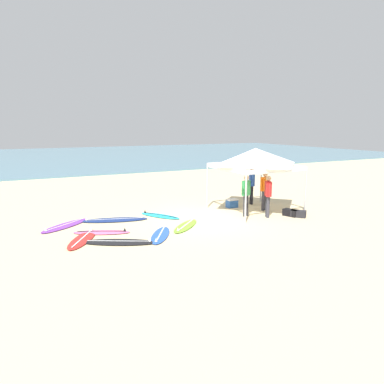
{
  "coord_description": "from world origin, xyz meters",
  "views": [
    {
      "loc": [
        -6.83,
        -12.4,
        3.69
      ],
      "look_at": [
        -0.25,
        0.72,
        1.0
      ],
      "focal_mm": 33.9,
      "sensor_mm": 36.0,
      "label": 1
    }
  ],
  "objects": [
    {
      "name": "gear_bag_near_tent",
      "position": [
        3.36,
        -1.19,
        0.14
      ],
      "size": [
        0.49,
        0.67,
        0.28
      ],
      "primitive_type": "cube",
      "rotation": [
        0.0,
        0.0,
        1.89
      ],
      "color": "black",
      "rests_on": "ground"
    },
    {
      "name": "surfboard_red",
      "position": [
        -4.94,
        -0.62,
        0.04
      ],
      "size": [
        1.58,
        2.19,
        0.19
      ],
      "color": "red",
      "rests_on": "ground"
    },
    {
      "name": "canopy_tent",
      "position": [
        2.56,
        0.26,
        2.39
      ],
      "size": [
        3.14,
        3.14,
        2.75
      ],
      "color": "#B7B7BC",
      "rests_on": "ground"
    },
    {
      "name": "person_orange",
      "position": [
        3.03,
        0.14,
        0.99
      ],
      "size": [
        0.54,
        0.27,
        1.71
      ],
      "color": "#383842",
      "rests_on": "ground"
    },
    {
      "name": "surfboard_blue",
      "position": [
        -2.49,
        -1.34,
        0.04
      ],
      "size": [
        1.51,
        2.01,
        0.19
      ],
      "color": "blue",
      "rests_on": "ground"
    },
    {
      "name": "person_red",
      "position": [
        2.39,
        -0.9,
        0.99
      ],
      "size": [
        0.36,
        0.5,
        1.71
      ],
      "color": "#383842",
      "rests_on": "ground"
    },
    {
      "name": "sea",
      "position": [
        0.0,
        32.81,
        0.05
      ],
      "size": [
        80.0,
        36.0,
        0.1
      ],
      "primitive_type": "cube",
      "color": "#568499",
      "rests_on": "ground"
    },
    {
      "name": "person_blue",
      "position": [
        3.31,
        1.5,
        0.99
      ],
      "size": [
        0.35,
        0.51,
        1.71
      ],
      "color": "black",
      "rests_on": "ground"
    },
    {
      "name": "cooler_box",
      "position": [
        2.08,
        1.28,
        0.2
      ],
      "size": [
        0.5,
        0.36,
        0.39
      ],
      "color": "#2D60B7",
      "rests_on": "ground"
    },
    {
      "name": "surfboard_lime",
      "position": [
        -1.23,
        -0.7,
        0.04
      ],
      "size": [
        1.78,
        1.77,
        0.19
      ],
      "color": "#7AD12D",
      "rests_on": "ground"
    },
    {
      "name": "surfboard_black",
      "position": [
        -3.94,
        -1.45,
        0.04
      ],
      "size": [
        2.43,
        1.71,
        0.19
      ],
      "color": "black",
      "rests_on": "ground"
    },
    {
      "name": "surfboard_navy",
      "position": [
        -3.37,
        1.36,
        0.04
      ],
      "size": [
        2.68,
        1.4,
        0.19
      ],
      "color": "navy",
      "rests_on": "ground"
    },
    {
      "name": "surfboard_purple",
      "position": [
        -5.22,
        1.37,
        0.04
      ],
      "size": [
        2.14,
        1.87,
        0.19
      ],
      "color": "purple",
      "rests_on": "ground"
    },
    {
      "name": "ground_plane",
      "position": [
        0.0,
        0.0,
        0.0
      ],
      "size": [
        80.0,
        80.0,
        0.0
      ],
      "primitive_type": "plane",
      "color": "beige"
    },
    {
      "name": "surfboard_cyan",
      "position": [
        -1.51,
        1.17,
        0.04
      ],
      "size": [
        1.45,
        1.92,
        0.19
      ],
      "color": "#23B2CC",
      "rests_on": "ground"
    },
    {
      "name": "person_green",
      "position": [
        1.7,
        -0.34,
        0.99
      ],
      "size": [
        0.5,
        0.36,
        1.71
      ],
      "color": "#2D2D33",
      "rests_on": "ground"
    },
    {
      "name": "gear_bag_by_pole",
      "position": [
        3.54,
        -1.46,
        0.14
      ],
      "size": [
        0.63,
        0.67,
        0.28
      ],
      "primitive_type": "cube",
      "rotation": [
        0.0,
        0.0,
        2.27
      ],
      "color": "#232328",
      "rests_on": "ground"
    },
    {
      "name": "surfboard_pink",
      "position": [
        -4.19,
        -0.12,
        0.04
      ],
      "size": [
        2.01,
        1.3,
        0.19
      ],
      "color": "pink",
      "rests_on": "ground"
    }
  ]
}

